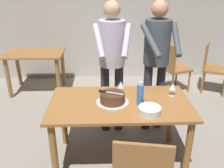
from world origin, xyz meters
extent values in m
plane|color=gray|center=(0.00, 0.00, 0.00)|extent=(14.00, 14.00, 0.00)
cube|color=#BCB7AD|center=(0.00, 2.63, 1.35)|extent=(10.00, 0.12, 2.70)
cube|color=#9E6633|center=(0.00, 0.00, 0.73)|extent=(1.49, 0.81, 0.03)
cylinder|color=#9E6633|center=(-0.67, -0.33, 0.36)|extent=(0.07, 0.07, 0.72)
cylinder|color=#9E6633|center=(0.67, -0.33, 0.36)|extent=(0.07, 0.07, 0.72)
cylinder|color=#9E6633|center=(-0.67, 0.33, 0.36)|extent=(0.07, 0.07, 0.72)
cylinder|color=#9E6633|center=(0.67, 0.33, 0.36)|extent=(0.07, 0.07, 0.72)
cylinder|color=silver|center=(-0.08, -0.01, 0.76)|extent=(0.34, 0.34, 0.01)
cylinder|color=brown|center=(-0.08, -0.01, 0.81)|extent=(0.26, 0.26, 0.09)
cylinder|color=#432A18|center=(-0.08, -0.01, 0.86)|extent=(0.25, 0.25, 0.01)
cube|color=silver|center=(-0.06, -0.02, 0.87)|extent=(0.19, 0.09, 0.00)
cube|color=black|center=(-0.18, 0.03, 0.87)|extent=(0.08, 0.05, 0.02)
cylinder|color=white|center=(0.27, -0.24, 0.76)|extent=(0.22, 0.22, 0.01)
cylinder|color=white|center=(0.27, -0.24, 0.77)|extent=(0.22, 0.22, 0.01)
cylinder|color=white|center=(0.27, -0.24, 0.78)|extent=(0.22, 0.22, 0.01)
cylinder|color=white|center=(0.27, -0.24, 0.79)|extent=(0.22, 0.22, 0.01)
cylinder|color=white|center=(0.27, -0.24, 0.80)|extent=(0.22, 0.22, 0.01)
cylinder|color=white|center=(0.27, -0.24, 0.81)|extent=(0.22, 0.22, 0.01)
cylinder|color=white|center=(0.27, -0.24, 0.81)|extent=(0.22, 0.22, 0.01)
cylinder|color=silver|center=(0.02, 0.21, 0.75)|extent=(0.07, 0.07, 0.00)
cylinder|color=silver|center=(0.02, 0.21, 0.79)|extent=(0.01, 0.01, 0.07)
cone|color=silver|center=(0.02, 0.21, 0.86)|extent=(0.08, 0.08, 0.07)
cylinder|color=silver|center=(0.59, 0.14, 0.75)|extent=(0.07, 0.07, 0.00)
cylinder|color=silver|center=(0.59, 0.14, 0.79)|extent=(0.01, 0.01, 0.07)
cone|color=silver|center=(0.59, 0.14, 0.86)|extent=(0.08, 0.08, 0.07)
cylinder|color=#387AC6|center=(0.20, -0.05, 0.86)|extent=(0.07, 0.07, 0.22)
cylinder|color=silver|center=(0.20, -0.05, 0.98)|extent=(0.04, 0.04, 0.03)
cylinder|color=#2D2D38|center=(0.03, 0.62, 0.47)|extent=(0.11, 0.11, 0.95)
cylinder|color=#2D2D38|center=(-0.15, 0.62, 0.47)|extent=(0.11, 0.11, 0.95)
cylinder|color=#B7ADC6|center=(-0.06, 0.62, 1.23)|extent=(0.32, 0.32, 0.55)
sphere|color=tan|center=(-0.06, 0.62, 1.62)|extent=(0.20, 0.20, 0.20)
cylinder|color=#B7ADC6|center=(0.09, 0.44, 1.30)|extent=(0.15, 0.42, 0.34)
cylinder|color=#B7ADC6|center=(-0.22, 0.44, 1.30)|extent=(0.16, 0.42, 0.34)
cylinder|color=#2D2D38|center=(0.58, 0.67, 0.47)|extent=(0.11, 0.11, 0.95)
cylinder|color=#2D2D38|center=(0.41, 0.64, 0.47)|extent=(0.11, 0.11, 0.95)
cylinder|color=#3F474C|center=(0.49, 0.65, 1.23)|extent=(0.32, 0.32, 0.55)
sphere|color=tan|center=(0.49, 0.65, 1.62)|extent=(0.20, 0.20, 0.20)
cylinder|color=#3F474C|center=(0.68, 0.50, 1.30)|extent=(0.09, 0.42, 0.34)
cylinder|color=#3F474C|center=(0.37, 0.45, 1.30)|extent=(0.22, 0.41, 0.34)
cube|color=#9E6633|center=(-1.38, 1.93, 0.72)|extent=(1.00, 0.70, 0.03)
cylinder|color=#9E6633|center=(-1.80, 1.65, 0.35)|extent=(0.07, 0.07, 0.71)
cylinder|color=#9E6633|center=(-0.95, 1.65, 0.35)|extent=(0.07, 0.07, 0.71)
cylinder|color=#9E6633|center=(-1.80, 2.20, 0.35)|extent=(0.07, 0.07, 0.71)
cylinder|color=#9E6633|center=(-0.95, 2.20, 0.35)|extent=(0.07, 0.07, 0.71)
cube|color=#9E6633|center=(1.85, 1.79, 0.43)|extent=(0.59, 0.59, 0.04)
cylinder|color=#9E6633|center=(1.93, 1.55, 0.21)|extent=(0.04, 0.04, 0.41)
cylinder|color=#9E6633|center=(1.77, 2.04, 0.21)|extent=(0.04, 0.04, 0.41)
cylinder|color=#9E6633|center=(1.61, 1.71, 0.21)|extent=(0.04, 0.04, 0.41)
cube|color=#9E6633|center=(1.66, 1.88, 0.68)|extent=(0.22, 0.41, 0.45)
cube|color=#9E6633|center=(1.14, 1.86, 0.43)|extent=(0.57, 0.57, 0.04)
cylinder|color=#9E6633|center=(1.24, 2.09, 0.21)|extent=(0.04, 0.04, 0.41)
cylinder|color=#9E6633|center=(1.37, 1.75, 0.21)|extent=(0.04, 0.04, 0.41)
cylinder|color=#9E6633|center=(0.90, 1.96, 0.21)|extent=(0.04, 0.04, 0.41)
cylinder|color=#9E6633|center=(1.03, 1.62, 0.21)|extent=(0.04, 0.04, 0.41)
cube|color=#9E6633|center=(0.95, 1.78, 0.68)|extent=(0.19, 0.42, 0.45)
camera|label=1|loc=(-0.16, -2.30, 1.98)|focal=39.61mm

